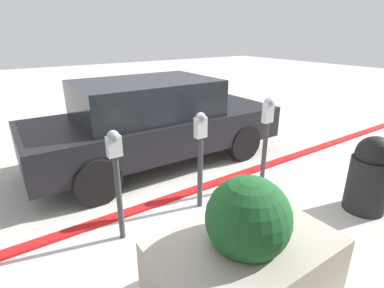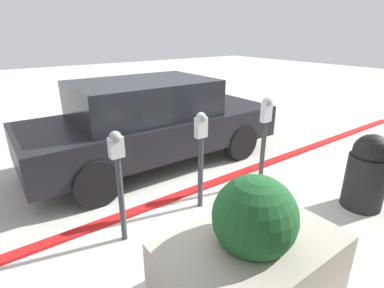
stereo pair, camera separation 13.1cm
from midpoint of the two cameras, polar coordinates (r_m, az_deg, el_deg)
name	(u,v)px [view 2 (the right image)]	position (r m, az deg, el deg)	size (l,w,h in m)	color
ground_plane	(188,196)	(4.62, -1.60, -9.97)	(40.00, 40.00, 0.00)	beige
curb_strip	(185,193)	(4.66, -2.17, -9.35)	(13.50, 0.16, 0.04)	red
parking_meter_nearest	(118,170)	(3.43, -14.92, -4.85)	(0.16, 0.13, 1.37)	#38383D
parking_meter_second	(201,147)	(4.00, 0.70, -0.65)	(0.16, 0.14, 1.38)	#38383D
parking_meter_middle	(265,129)	(4.72, 12.93, 2.87)	(0.17, 0.14, 1.44)	#38383D
planter_box	(251,255)	(2.91, 9.87, -20.18)	(1.61, 1.06, 1.24)	#B2A899
parked_car_front	(151,121)	(5.52, -8.54, 4.30)	(4.59, 1.91, 1.57)	black
trash_bin	(367,172)	(4.76, 29.72, -4.66)	(0.53, 0.53, 1.08)	black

